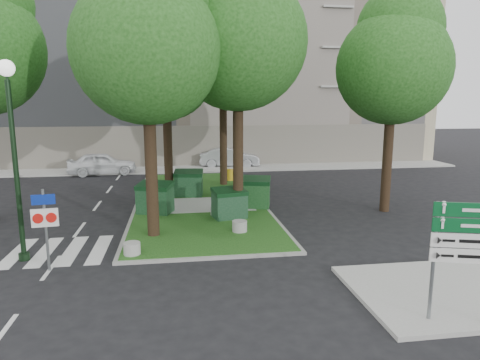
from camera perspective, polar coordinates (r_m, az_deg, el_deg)
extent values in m
plane|color=black|center=(14.19, -5.74, -10.52)|extent=(120.00, 120.00, 0.00)
cube|color=#174112|center=(21.85, -5.47, -2.82)|extent=(6.00, 16.00, 0.12)
cube|color=gray|center=(21.85, -5.47, -2.85)|extent=(6.30, 16.30, 0.10)
cube|color=#999993|center=(13.04, 25.94, -13.25)|extent=(5.00, 4.00, 0.12)
cube|color=#999993|center=(32.14, -7.37, 1.43)|extent=(42.00, 3.00, 0.12)
cube|color=silver|center=(15.91, -19.80, -8.73)|extent=(5.00, 3.00, 0.01)
cube|color=tan|center=(39.35, -7.90, 14.67)|extent=(41.00, 12.00, 16.00)
cylinder|color=black|center=(15.89, -11.81, 3.06)|extent=(0.44, 0.44, 6.16)
sphere|color=#194412|center=(15.86, -12.33, 16.58)|extent=(5.20, 5.20, 5.20)
cylinder|color=black|center=(18.01, -0.26, 5.03)|extent=(0.44, 0.44, 6.72)
sphere|color=#194412|center=(18.08, -0.27, 18.01)|extent=(5.60, 5.60, 5.60)
cylinder|color=black|center=(22.35, -9.60, 4.87)|extent=(0.44, 0.44, 5.88)
sphere|color=#194412|center=(22.29, -9.88, 14.04)|extent=(4.80, 4.80, 4.80)
sphere|color=#194412|center=(22.66, -9.21, 18.27)|extent=(3.60, 3.60, 3.60)
cylinder|color=black|center=(25.44, -2.25, 6.94)|extent=(0.44, 0.44, 7.00)
sphere|color=#194412|center=(25.53, -2.32, 16.50)|extent=(5.80, 5.80, 5.80)
sphere|color=#194412|center=(26.05, -1.70, 20.83)|extent=(4.35, 4.35, 4.35)
cylinder|color=black|center=(20.71, 19.13, 4.00)|extent=(0.44, 0.44, 5.88)
sphere|color=#194412|center=(20.64, 19.74, 13.88)|extent=(5.00, 5.00, 5.00)
sphere|color=#194412|center=(21.14, 20.52, 18.33)|extent=(3.75, 3.75, 3.75)
cube|color=black|center=(19.58, -11.25, -2.64)|extent=(1.71, 1.43, 1.15)
cube|color=black|center=(19.44, -11.32, -0.73)|extent=(1.78, 1.51, 0.33)
cube|color=#103619|center=(22.79, -6.85, -0.68)|extent=(1.55, 1.15, 1.13)
cube|color=black|center=(22.68, -6.89, 0.95)|extent=(1.61, 1.22, 0.33)
cube|color=black|center=(18.41, -1.42, -3.41)|extent=(1.53, 1.19, 1.07)
cube|color=black|center=(18.27, -1.43, -1.52)|extent=(1.59, 1.27, 0.31)
cube|color=#133E17|center=(20.28, 1.84, -1.94)|extent=(1.71, 1.37, 1.18)
cube|color=black|center=(20.14, 1.85, -0.04)|extent=(1.78, 1.45, 0.34)
cylinder|color=#9F9E9A|center=(14.62, -14.21, -8.83)|extent=(0.55, 0.55, 0.39)
cylinder|color=gray|center=(16.57, -0.05, -6.16)|extent=(0.58, 0.58, 0.41)
cylinder|color=gray|center=(18.93, -3.21, -4.14)|extent=(0.50, 0.50, 0.36)
cylinder|color=#BF9316|center=(27.01, -1.38, 0.70)|extent=(0.41, 0.41, 0.72)
cylinder|color=black|center=(15.08, -27.67, 0.80)|extent=(0.16, 0.16, 5.70)
cylinder|color=black|center=(15.72, -26.82, -9.08)|extent=(0.34, 0.34, 0.23)
sphere|color=white|center=(14.95, -28.74, 12.96)|extent=(0.50, 0.50, 0.50)
cylinder|color=slate|center=(14.09, -24.44, -6.17)|extent=(0.09, 0.09, 2.53)
cube|color=navy|center=(13.86, -24.74, -2.35)|extent=(0.66, 0.12, 0.30)
cube|color=white|center=(13.99, -24.57, -4.58)|extent=(0.76, 0.13, 0.56)
cylinder|color=red|center=(14.04, -25.28, -4.58)|extent=(0.30, 0.07, 0.30)
cylinder|color=red|center=(13.94, -23.85, -4.57)|extent=(0.30, 0.07, 0.30)
cylinder|color=slate|center=(10.75, 24.38, -9.86)|extent=(0.11, 0.11, 2.78)
cube|color=#094C22|center=(10.60, 27.93, -3.50)|extent=(1.35, 0.43, 0.32)
cube|color=#094C22|center=(10.68, 27.77, -5.34)|extent=(1.35, 0.43, 0.32)
cube|color=white|center=(10.77, 27.61, -7.14)|extent=(1.35, 0.43, 0.32)
cube|color=white|center=(10.88, 27.45, -8.92)|extent=(1.35, 0.43, 0.32)
imported|color=white|center=(31.28, -17.91, 2.11)|extent=(4.80, 2.38, 1.57)
imported|color=#9FA2A7|center=(33.27, -1.40, 3.04)|extent=(4.74, 2.07, 1.52)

